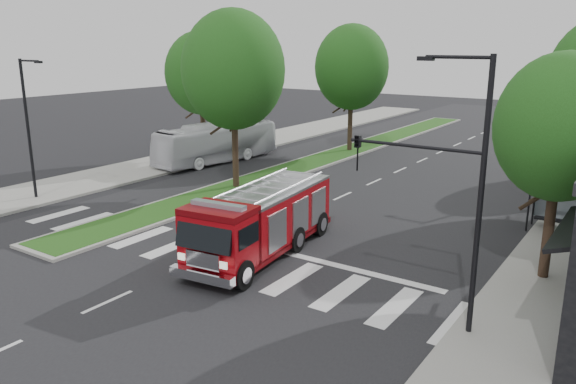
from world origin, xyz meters
name	(u,v)px	position (x,y,z in m)	size (l,w,h in m)	color
ground	(255,236)	(0.00, 0.00, 0.00)	(140.00, 140.00, 0.00)	black
sidewalk_left	(180,160)	(-14.50, 10.00, 0.07)	(5.00, 80.00, 0.15)	gray
median	(337,155)	(-6.00, 18.00, 0.08)	(3.00, 50.00, 0.15)	gray
bus_shelter	(568,189)	(11.20, 8.15, 2.04)	(3.20, 1.60, 2.61)	black
tree_right_near	(561,128)	(11.50, 2.00, 5.51)	(4.40, 4.40, 8.05)	black
tree_median_near	(233,70)	(-6.00, 6.00, 6.81)	(5.80, 5.80, 10.16)	black
tree_median_far	(352,67)	(-6.00, 20.00, 6.49)	(5.60, 5.60, 9.72)	black
tree_left_mid	(201,73)	(-14.00, 12.00, 6.16)	(5.20, 5.20, 9.16)	black
streetlight_right_near	(450,176)	(9.61, -3.50, 4.67)	(4.08, 0.22, 8.00)	black
streetlight_left_near	(29,123)	(-13.36, -2.00, 4.19)	(1.90, 0.20, 7.50)	black
fire_engine	(262,221)	(1.58, -1.61, 1.39)	(3.43, 8.59, 2.90)	#600509
city_bus	(217,143)	(-11.96, 11.19, 1.39)	(2.34, 9.99, 2.78)	silver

